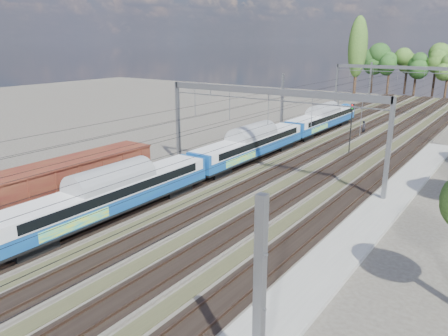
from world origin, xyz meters
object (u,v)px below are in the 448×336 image
Objects in this scene: freight_boxcar at (70,181)px; worker at (364,127)px; signal_near at (351,123)px; emu_train at (250,141)px.

freight_boxcar is 7.73× the size of worker.
signal_near is (12.40, 30.62, 1.48)m from freight_boxcar.
worker is 13.59m from signal_near.
freight_boxcar is 2.50× the size of signal_near.
freight_boxcar is at bearing -111.65° from signal_near.
emu_train is 13.00m from signal_near.
freight_boxcar is (-4.50, -20.39, -0.06)m from emu_train.
emu_train is 9.92× the size of signal_near.
emu_train is at bearing -172.23° from worker.
signal_near reaches higher than emu_train.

